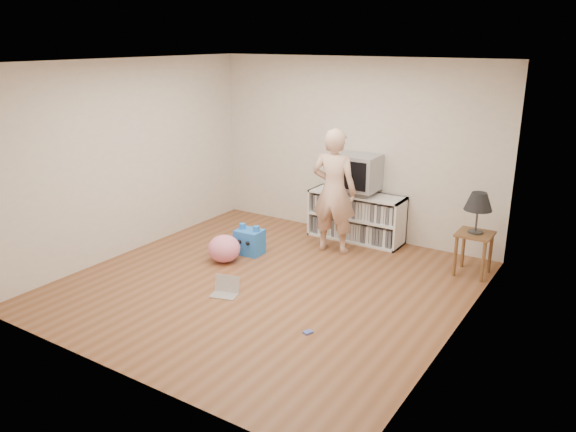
% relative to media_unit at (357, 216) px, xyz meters
% --- Properties ---
extents(ground, '(4.50, 4.50, 0.00)m').
position_rel_media_unit_xyz_m(ground, '(-0.19, -2.04, -0.35)').
color(ground, brown).
rests_on(ground, ground).
extents(walls, '(4.52, 4.52, 2.60)m').
position_rel_media_unit_xyz_m(walls, '(-0.19, -2.04, 0.95)').
color(walls, silver).
rests_on(walls, ground).
extents(ceiling, '(4.50, 4.50, 0.01)m').
position_rel_media_unit_xyz_m(ceiling, '(-0.19, -2.04, 2.25)').
color(ceiling, white).
rests_on(ceiling, walls).
extents(media_unit, '(1.40, 0.45, 0.70)m').
position_rel_media_unit_xyz_m(media_unit, '(0.00, 0.00, 0.00)').
color(media_unit, white).
rests_on(media_unit, ground).
extents(dvd_deck, '(0.45, 0.35, 0.07)m').
position_rel_media_unit_xyz_m(dvd_deck, '(0.00, -0.02, 0.39)').
color(dvd_deck, gray).
rests_on(dvd_deck, media_unit).
extents(crt_tv, '(0.60, 0.53, 0.50)m').
position_rel_media_unit_xyz_m(crt_tv, '(0.00, -0.02, 0.67)').
color(crt_tv, '#95959A').
rests_on(crt_tv, dvd_deck).
extents(side_table, '(0.42, 0.42, 0.55)m').
position_rel_media_unit_xyz_m(side_table, '(1.80, -0.39, 0.07)').
color(side_table, brown).
rests_on(side_table, ground).
extents(table_lamp, '(0.34, 0.34, 0.52)m').
position_rel_media_unit_xyz_m(table_lamp, '(1.80, -0.39, 0.59)').
color(table_lamp, '#333333').
rests_on(table_lamp, side_table).
extents(person, '(0.67, 0.49, 1.72)m').
position_rel_media_unit_xyz_m(person, '(-0.06, -0.61, 0.51)').
color(person, '#DBAE95').
rests_on(person, ground).
extents(laptop, '(0.35, 0.31, 0.21)m').
position_rel_media_unit_xyz_m(laptop, '(-0.44, -2.51, -0.29)').
color(laptop, silver).
rests_on(laptop, ground).
extents(playing_cards, '(0.09, 0.11, 0.02)m').
position_rel_media_unit_xyz_m(playing_cards, '(0.83, -2.77, -0.34)').
color(playing_cards, '#475CBF').
rests_on(playing_cards, ground).
extents(plush_blue, '(0.37, 0.33, 0.42)m').
position_rel_media_unit_xyz_m(plush_blue, '(-0.97, -1.32, -0.17)').
color(plush_blue, blue).
rests_on(plush_blue, ground).
extents(plush_pink, '(0.46, 0.46, 0.36)m').
position_rel_media_unit_xyz_m(plush_pink, '(-1.08, -1.74, -0.17)').
color(plush_pink, pink).
rests_on(plush_pink, ground).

